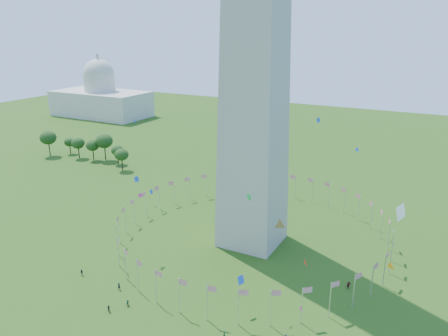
# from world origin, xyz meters

# --- Properties ---
(flag_ring) EXTENTS (80.24, 80.24, 9.00)m
(flag_ring) POSITION_xyz_m (-0.00, 50.00, 4.50)
(flag_ring) COLOR silver
(flag_ring) RESTS_ON ground
(capitol_building) EXTENTS (70.00, 35.00, 46.00)m
(capitol_building) POSITION_xyz_m (-180.00, 180.00, 23.00)
(capitol_building) COLOR beige
(capitol_building) RESTS_ON ground
(kites_aloft) EXTENTS (124.36, 74.92, 38.17)m
(kites_aloft) POSITION_xyz_m (16.53, 22.42, 19.66)
(kites_aloft) COLOR orange
(kites_aloft) RESTS_ON ground
(tree_line_west) EXTENTS (55.65, 16.13, 12.99)m
(tree_line_west) POSITION_xyz_m (-107.05, 90.75, 5.61)
(tree_line_west) COLOR #28521B
(tree_line_west) RESTS_ON ground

